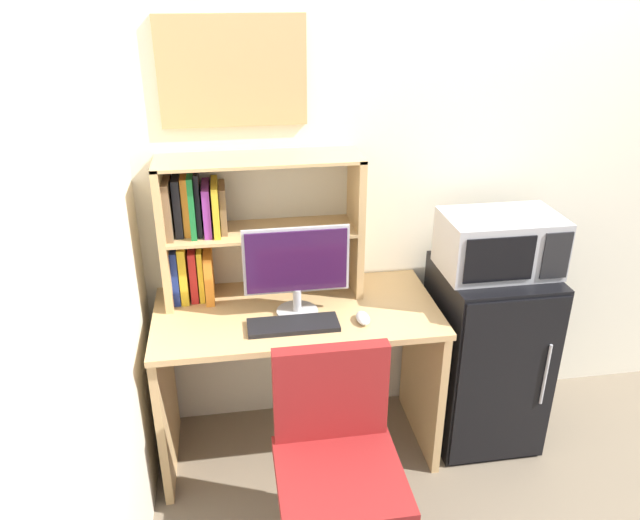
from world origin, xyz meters
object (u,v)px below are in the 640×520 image
(wall_corkboard, at_px, (233,72))
(keyboard, at_px, (293,325))
(hutch_bookshelf, at_px, (227,225))
(microwave, at_px, (500,243))
(computer_mouse, at_px, (363,318))
(mini_fridge, at_px, (485,354))
(desk_chair, at_px, (337,482))
(monitor, at_px, (296,267))

(wall_corkboard, bearing_deg, keyboard, -67.55)
(hutch_bookshelf, xyz_separation_m, microwave, (1.19, -0.19, -0.09))
(computer_mouse, bearing_deg, mini_fridge, 12.30)
(keyboard, relative_size, microwave, 0.75)
(computer_mouse, bearing_deg, microwave, 12.55)
(microwave, bearing_deg, desk_chair, -143.07)
(hutch_bookshelf, relative_size, mini_fridge, 0.98)
(keyboard, distance_m, desk_chair, 0.64)
(hutch_bookshelf, height_order, desk_chair, hutch_bookshelf)
(monitor, relative_size, keyboard, 1.18)
(hutch_bookshelf, bearing_deg, desk_chair, -67.26)
(monitor, xyz_separation_m, microwave, (0.91, 0.03, 0.03))
(hutch_bookshelf, xyz_separation_m, desk_chair, (0.35, -0.83, -0.74))
(wall_corkboard, bearing_deg, monitor, -56.93)
(keyboard, xyz_separation_m, computer_mouse, (0.30, -0.00, 0.01))
(hutch_bookshelf, xyz_separation_m, mini_fridge, (1.19, -0.19, -0.67))
(mini_fridge, relative_size, wall_corkboard, 1.47)
(hutch_bookshelf, relative_size, monitor, 1.95)
(wall_corkboard, bearing_deg, mini_fridge, -14.98)
(computer_mouse, relative_size, mini_fridge, 0.12)
(microwave, xyz_separation_m, desk_chair, (-0.84, -0.63, -0.65))
(keyboard, height_order, computer_mouse, computer_mouse)
(hutch_bookshelf, bearing_deg, keyboard, -53.55)
(monitor, xyz_separation_m, wall_corkboard, (-0.21, 0.33, 0.75))
(computer_mouse, bearing_deg, monitor, 156.54)
(monitor, distance_m, desk_chair, 0.87)
(hutch_bookshelf, xyz_separation_m, keyboard, (0.25, -0.33, -0.33))
(keyboard, bearing_deg, mini_fridge, 8.29)
(computer_mouse, xyz_separation_m, wall_corkboard, (-0.48, 0.44, 0.96))
(hutch_bookshelf, height_order, monitor, hutch_bookshelf)
(monitor, relative_size, microwave, 0.88)
(keyboard, bearing_deg, monitor, 74.46)
(monitor, height_order, computer_mouse, monitor)
(hutch_bookshelf, distance_m, mini_fridge, 1.38)
(desk_chair, bearing_deg, monitor, 96.55)
(microwave, bearing_deg, mini_fridge, -90.36)
(hutch_bookshelf, bearing_deg, microwave, -9.12)
(monitor, bearing_deg, wall_corkboard, 123.07)
(mini_fridge, distance_m, wall_corkboard, 1.75)
(keyboard, height_order, microwave, microwave)
(hutch_bookshelf, relative_size, computer_mouse, 8.18)
(hutch_bookshelf, xyz_separation_m, monitor, (0.28, -0.22, -0.12))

